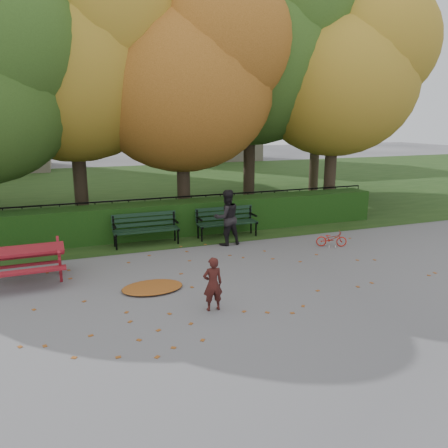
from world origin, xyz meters
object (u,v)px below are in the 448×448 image
object	(u,v)px
tree_c	(193,74)
tree_g	(328,75)
bench_right	(226,220)
adult	(227,218)
picnic_table	(21,257)
bicycle	(331,239)
child	(213,284)
tree_b	(83,53)
tree_d	(263,46)
tree_e	(347,71)
bench_left	(146,226)

from	to	relation	value
tree_c	tree_g	size ratio (longest dim) A/B	0.94
bench_right	adult	size ratio (longest dim) A/B	1.16
picnic_table	bicycle	bearing A→B (deg)	-1.27
child	bicycle	size ratio (longest dim) A/B	1.22
tree_b	picnic_table	bearing A→B (deg)	-110.49
child	tree_g	bearing A→B (deg)	-129.10
tree_b	tree_g	size ratio (longest dim) A/B	1.03
tree_d	child	xyz separation A→B (m)	(-4.84, -8.25, -5.47)
tree_d	adult	bearing A→B (deg)	-125.32
tree_b	child	size ratio (longest dim) A/B	8.65
child	adult	xyz separation A→B (m)	(1.77, 3.92, 0.27)
tree_e	bicycle	size ratio (longest dim) A/B	9.82
bench_right	bicycle	xyz separation A→B (m)	(2.35, -1.98, -0.30)
bench_left	adult	distance (m)	2.27
bench_right	picnic_table	xyz separation A→B (m)	(-5.42, -1.99, 0.06)
bench_left	bench_right	bearing A→B (deg)	0.00
tree_g	bicycle	bearing A→B (deg)	-121.25
tree_e	picnic_table	world-z (taller)	tree_e
tree_e	adult	size ratio (longest dim) A/B	5.24
tree_b	bench_left	xyz separation A→B (m)	(1.14, -3.04, -4.88)
tree_c	bench_left	distance (m)	5.31
tree_e	bench_right	world-z (taller)	tree_e
bicycle	tree_e	bearing A→B (deg)	-13.31
adult	tree_g	bearing A→B (deg)	-143.41
tree_b	tree_e	size ratio (longest dim) A/B	1.08
tree_g	adult	world-z (taller)	tree_g
bench_left	tree_c	bearing A→B (deg)	46.64
tree_d	adult	size ratio (longest dim) A/B	6.16
bench_left	bench_right	size ratio (longest dim) A/B	1.00
tree_e	bench_left	world-z (taller)	tree_e
tree_b	tree_c	world-z (taller)	tree_b
tree_c	bench_right	size ratio (longest dim) A/B	4.44
tree_g	picnic_table	world-z (taller)	tree_g
tree_b	bench_left	world-z (taller)	tree_b
tree_d	tree_g	distance (m)	5.16
tree_d	picnic_table	xyz separation A→B (m)	(-8.20, -5.52, -5.40)
adult	bicycle	size ratio (longest dim) A/B	1.87
tree_g	bench_left	world-z (taller)	tree_g
tree_c	child	distance (m)	8.40
bench_left	child	distance (m)	4.74
tree_g	child	world-z (taller)	tree_g
tree_b	child	bearing A→B (deg)	-79.18
child	bicycle	bearing A→B (deg)	-146.50
tree_g	bench_right	bearing A→B (deg)	-140.05
tree_c	tree_d	world-z (taller)	tree_d
bench_left	bicycle	size ratio (longest dim) A/B	2.17
child	tree_b	bearing A→B (deg)	-77.53
tree_d	bench_right	world-z (taller)	tree_d
adult	tree_d	bearing A→B (deg)	-131.10
bench_left	tree_b	bearing A→B (deg)	110.58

